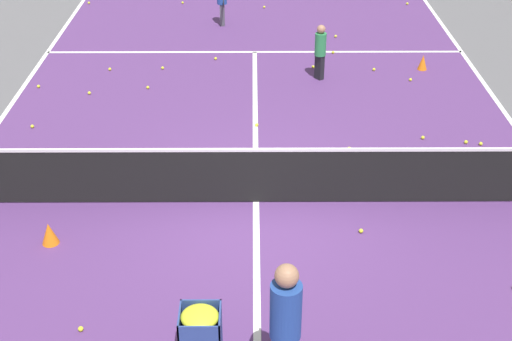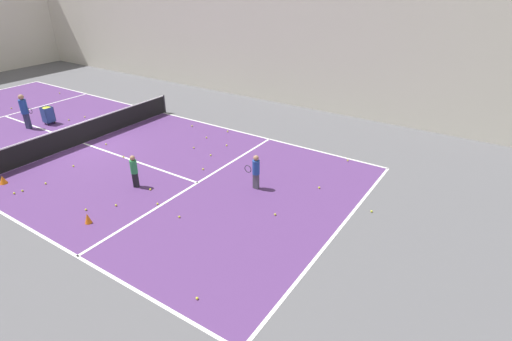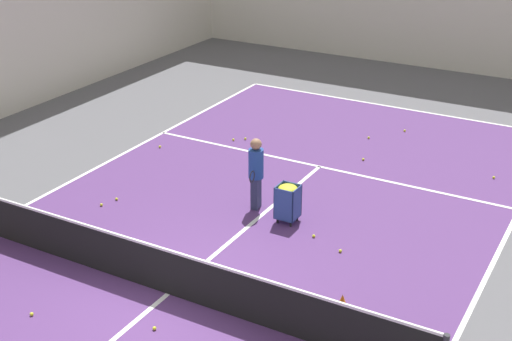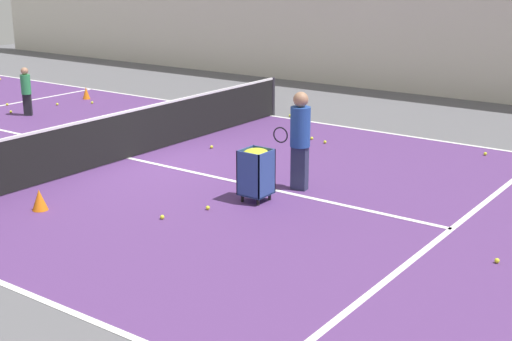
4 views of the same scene
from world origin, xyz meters
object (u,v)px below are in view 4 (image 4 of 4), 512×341
(tennis_net, at_px, (127,134))
(training_cone_0, at_px, (219,113))
(coach_at_net, at_px, (300,134))
(child_midcourt, at_px, (26,88))
(ball_cart, at_px, (256,165))
(training_cone_1, at_px, (86,93))

(tennis_net, bearing_deg, training_cone_0, -168.31)
(tennis_net, height_order, coach_at_net, coach_at_net)
(training_cone_0, bearing_deg, tennis_net, 11.69)
(child_midcourt, height_order, training_cone_0, child_midcourt)
(coach_at_net, relative_size, training_cone_0, 5.61)
(tennis_net, distance_m, coach_at_net, 3.95)
(training_cone_0, bearing_deg, child_midcourt, -59.41)
(tennis_net, xyz_separation_m, training_cone_0, (-3.98, -0.82, -0.35))
(child_midcourt, relative_size, ball_cart, 1.39)
(coach_at_net, distance_m, ball_cart, 1.05)
(tennis_net, relative_size, child_midcourt, 8.36)
(tennis_net, distance_m, training_cone_1, 6.86)
(coach_at_net, distance_m, training_cone_1, 10.24)
(ball_cart, relative_size, training_cone_0, 2.92)
(coach_at_net, height_order, training_cone_0, coach_at_net)
(child_midcourt, bearing_deg, training_cone_1, 64.73)
(training_cone_0, distance_m, training_cone_1, 4.84)
(tennis_net, xyz_separation_m, coach_at_net, (-0.30, 3.91, 0.48))
(coach_at_net, xyz_separation_m, child_midcourt, (-1.14, -9.03, -0.28))
(coach_at_net, bearing_deg, child_midcourt, -14.34)
(tennis_net, relative_size, ball_cart, 11.60)
(coach_at_net, bearing_deg, ball_cart, 68.24)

